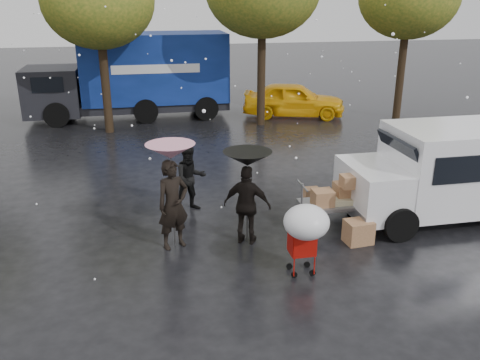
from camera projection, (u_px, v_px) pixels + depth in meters
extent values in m
plane|color=black|center=(257.00, 239.00, 11.08)|extent=(90.00, 90.00, 0.00)
imported|color=black|center=(173.00, 205.00, 10.43)|extent=(0.82, 0.69, 1.91)
imported|color=black|center=(190.00, 179.00, 12.29)|extent=(0.92, 0.79, 1.64)
imported|color=black|center=(247.00, 205.00, 10.63)|extent=(1.09, 0.82, 1.73)
cylinder|color=#4C4C4C|center=(173.00, 200.00, 10.40)|extent=(0.02, 0.02, 2.10)
cone|color=#E96093|center=(170.00, 151.00, 10.03)|extent=(1.00, 1.00, 0.30)
sphere|color=#4C4C4C|center=(170.00, 150.00, 10.02)|extent=(0.06, 0.06, 0.06)
cylinder|color=#4C4C4C|center=(247.00, 202.00, 10.61)|extent=(0.02, 0.02, 1.89)
cone|color=black|center=(247.00, 159.00, 10.28)|extent=(1.01, 1.01, 0.30)
sphere|color=#4C4C4C|center=(247.00, 157.00, 10.27)|extent=(0.06, 0.06, 0.06)
cube|color=slate|center=(333.00, 204.00, 11.50)|extent=(1.50, 0.80, 0.08)
cylinder|color=slate|center=(302.00, 196.00, 11.28)|extent=(0.04, 0.04, 0.60)
cube|color=brown|center=(347.00, 191.00, 11.58)|extent=(0.55, 0.45, 0.40)
cube|color=brown|center=(323.00, 198.00, 11.28)|extent=(0.45, 0.40, 0.35)
cube|color=brown|center=(350.00, 181.00, 11.22)|extent=(0.40, 0.35, 0.28)
cube|color=tan|center=(336.00, 200.00, 11.48)|extent=(0.90, 0.55, 0.12)
cylinder|color=black|center=(312.00, 231.00, 11.26)|extent=(0.16, 0.05, 0.16)
cylinder|color=black|center=(303.00, 219.00, 11.85)|extent=(0.16, 0.05, 0.16)
cylinder|color=black|center=(362.00, 226.00, 11.48)|extent=(0.16, 0.05, 0.16)
cylinder|color=black|center=(351.00, 215.00, 12.07)|extent=(0.16, 0.05, 0.16)
cube|color=#B6100A|center=(302.00, 242.00, 9.53)|extent=(0.47, 0.41, 0.45)
cylinder|color=#B6100A|center=(306.00, 229.00, 9.22)|extent=(0.42, 0.02, 0.02)
cylinder|color=#4C4C4C|center=(306.00, 232.00, 9.25)|extent=(0.02, 0.02, 0.60)
ellipsoid|color=white|center=(306.00, 222.00, 9.18)|extent=(0.84, 0.84, 0.63)
cylinder|color=black|center=(294.00, 275.00, 9.55)|extent=(0.12, 0.04, 0.12)
cylinder|color=black|center=(289.00, 266.00, 9.84)|extent=(0.12, 0.04, 0.12)
cylinder|color=black|center=(312.00, 273.00, 9.62)|extent=(0.12, 0.04, 0.12)
cylinder|color=black|center=(307.00, 265.00, 9.91)|extent=(0.12, 0.04, 0.12)
cube|color=white|center=(471.00, 165.00, 11.88)|extent=(3.80, 2.00, 1.90)
cube|color=white|center=(374.00, 189.00, 11.57)|extent=(1.20, 1.95, 1.10)
cube|color=black|center=(400.00, 152.00, 11.38)|extent=(0.37, 1.70, 0.67)
cube|color=slate|center=(350.00, 207.00, 11.61)|extent=(0.12, 1.90, 0.25)
cylinder|color=black|center=(400.00, 224.00, 10.90)|extent=(0.76, 0.28, 0.76)
cylinder|color=black|center=(363.00, 192.00, 12.65)|extent=(0.76, 0.28, 0.76)
cube|color=navy|center=(155.00, 67.00, 21.40)|extent=(6.00, 2.50, 2.80)
cube|color=black|center=(53.00, 91.00, 20.92)|extent=(2.20, 2.40, 1.90)
cube|color=black|center=(133.00, 105.00, 21.75)|extent=(8.00, 2.30, 0.35)
cube|color=white|center=(156.00, 69.00, 20.21)|extent=(3.50, 0.03, 0.35)
cylinder|color=black|center=(57.00, 115.00, 20.16)|extent=(1.00, 0.30, 1.00)
cylinder|color=black|center=(64.00, 103.00, 22.27)|extent=(1.00, 0.30, 1.00)
cylinder|color=black|center=(206.00, 108.00, 21.27)|extent=(1.00, 0.30, 1.00)
cylinder|color=black|center=(200.00, 98.00, 23.39)|extent=(1.00, 0.30, 1.00)
cube|color=brown|center=(358.00, 232.00, 10.84)|extent=(0.60, 0.50, 0.50)
cube|color=brown|center=(311.00, 194.00, 13.14)|extent=(0.40, 0.31, 0.31)
imported|color=#FFB90D|center=(294.00, 100.00, 21.83)|extent=(4.64, 2.93, 1.47)
cylinder|color=black|center=(105.00, 73.00, 18.85)|extent=(0.32, 0.32, 4.48)
ellipsoid|color=#355919|center=(98.00, 0.00, 17.96)|extent=(4.00, 4.00, 3.40)
cylinder|color=black|center=(261.00, 63.00, 19.89)|extent=(0.32, 0.32, 4.90)
cylinder|color=black|center=(402.00, 63.00, 21.06)|extent=(0.32, 0.32, 4.62)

